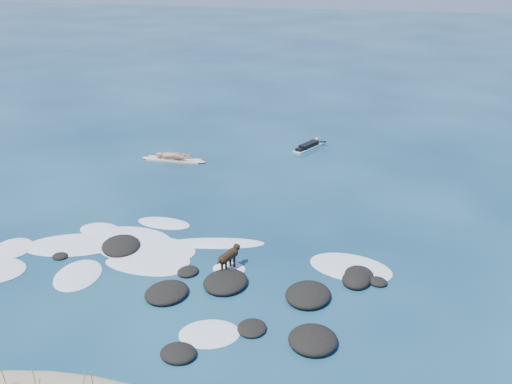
# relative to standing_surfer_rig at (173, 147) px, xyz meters

# --- Properties ---
(ground) EXTENTS (160.00, 160.00, 0.00)m
(ground) POSITION_rel_standing_surfer_rig_xyz_m (3.48, -8.83, -0.73)
(ground) COLOR #0A2642
(ground) RESTS_ON ground
(reef_rocks) EXTENTS (14.20, 6.35, 0.44)m
(reef_rocks) POSITION_rel_standing_surfer_rig_xyz_m (5.86, -10.44, -0.63)
(reef_rocks) COLOR black
(reef_rocks) RESTS_ON ground
(breaking_foam) EXTENTS (14.96, 7.49, 0.12)m
(breaking_foam) POSITION_rel_standing_surfer_rig_xyz_m (1.76, -9.22, -0.72)
(breaking_foam) COLOR white
(breaking_foam) RESTS_ON ground
(standing_surfer_rig) EXTENTS (3.24, 0.65, 1.85)m
(standing_surfer_rig) POSITION_rel_standing_surfer_rig_xyz_m (0.00, 0.00, 0.00)
(standing_surfer_rig) COLOR beige
(standing_surfer_rig) RESTS_ON ground
(paddling_surfer_rig) EXTENTS (1.56, 2.26, 0.41)m
(paddling_surfer_rig) POSITION_rel_standing_surfer_rig_xyz_m (6.25, 3.34, -0.59)
(paddling_surfer_rig) COLOR white
(paddling_surfer_rig) RESTS_ON ground
(dog) EXTENTS (0.62, 1.23, 0.81)m
(dog) POSITION_rel_standing_surfer_rig_xyz_m (5.38, -9.24, -0.19)
(dog) COLOR black
(dog) RESTS_ON ground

